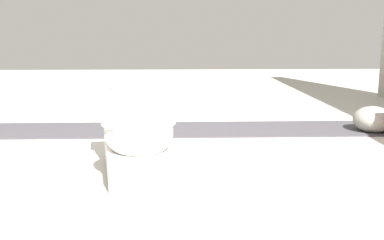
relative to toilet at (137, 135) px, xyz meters
The scene contains 4 objects.
ground_plane 0.29m from the toilet, 82.60° to the left, with size 14.00×14.00×0.00m, color #B7B2A8.
gravel_strip 1.32m from the toilet, 148.13° to the left, with size 0.56×8.00×0.01m, color #423F44.
toilet is the anchor object (origin of this frame).
boulder_near 2.00m from the toilet, 119.30° to the left, with size 0.31×0.30×0.20m, color gray.
Camera 1 is at (2.37, 0.03, 0.77)m, focal length 42.00 mm.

